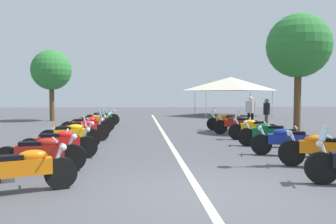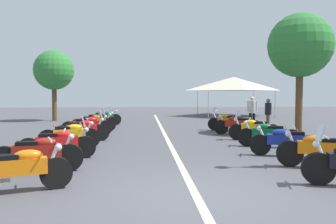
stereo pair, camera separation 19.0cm
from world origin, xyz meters
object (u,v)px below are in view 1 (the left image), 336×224
(traffic_cone_1, at_px, (53,130))
(bystander_0, at_px, (267,112))
(motorcycle_left_row_7, at_px, (97,120))
(motorcycle_right_row_3, at_px, (269,134))
(bystander_1, at_px, (251,110))
(motorcycle_right_row_6, at_px, (226,121))
(motorcycle_left_row_3, at_px, (70,135))
(motorcycle_left_row_0, at_px, (24,169))
(motorcycle_left_row_8, at_px, (103,118))
(roadside_tree_1, at_px, (51,70))
(motorcycle_left_row_5, at_px, (87,125))
(traffic_cone_2, at_px, (297,136))
(event_tent, at_px, (231,84))
(motorcycle_left_row_4, at_px, (82,130))
(motorcycle_left_row_6, at_px, (93,122))
(traffic_cone_0, at_px, (284,133))
(motorcycle_right_row_4, at_px, (253,128))
(roadside_tree_0, at_px, (299,46))
(motorcycle_left_row_1, at_px, (41,153))
(motorcycle_right_row_1, at_px, (322,149))
(motorcycle_right_row_2, at_px, (288,141))
(motorcycle_right_row_5, at_px, (237,124))
(motorcycle_left_row_2, at_px, (60,143))

(traffic_cone_1, xyz_separation_m, bystander_0, (1.59, -10.09, 0.64))
(motorcycle_left_row_7, distance_m, motorcycle_right_row_3, 9.63)
(bystander_0, xyz_separation_m, bystander_1, (0.66, 0.60, 0.06))
(motorcycle_right_row_6, bearing_deg, motorcycle_left_row_3, 58.47)
(motorcycle_left_row_7, bearing_deg, motorcycle_right_row_6, -25.61)
(motorcycle_left_row_0, xyz_separation_m, traffic_cone_1, (8.58, 1.56, -0.16))
(motorcycle_left_row_8, bearing_deg, roadside_tree_1, 112.03)
(motorcycle_left_row_0, height_order, motorcycle_left_row_5, motorcycle_left_row_5)
(traffic_cone_2, bearing_deg, event_tent, -6.36)
(motorcycle_left_row_4, bearing_deg, traffic_cone_2, -27.61)
(bystander_0, bearing_deg, motorcycle_left_row_6, -168.14)
(motorcycle_left_row_3, bearing_deg, traffic_cone_0, -3.94)
(motorcycle_left_row_6, xyz_separation_m, motorcycle_right_row_4, (-3.40, -6.77, 0.00))
(motorcycle_left_row_7, relative_size, motorcycle_right_row_3, 0.96)
(motorcycle_left_row_0, relative_size, roadside_tree_1, 0.40)
(motorcycle_left_row_7, bearing_deg, roadside_tree_0, -28.76)
(motorcycle_left_row_1, height_order, bystander_1, bystander_1)
(motorcycle_left_row_3, xyz_separation_m, motorcycle_left_row_8, (8.34, -0.19, -0.00))
(motorcycle_left_row_3, height_order, motorcycle_right_row_6, motorcycle_right_row_6)
(motorcycle_right_row_3, relative_size, roadside_tree_1, 0.43)
(motorcycle_left_row_3, distance_m, motorcycle_left_row_6, 5.09)
(motorcycle_left_row_6, bearing_deg, motorcycle_left_row_3, -107.92)
(motorcycle_left_row_5, bearing_deg, motorcycle_left_row_0, -105.32)
(motorcycle_left_row_0, xyz_separation_m, event_tent, (21.11, -9.65, 2.20))
(motorcycle_right_row_6, height_order, event_tent, event_tent)
(roadside_tree_1, bearing_deg, motorcycle_right_row_1, -146.20)
(motorcycle_right_row_6, bearing_deg, event_tent, -85.70)
(motorcycle_left_row_5, height_order, event_tent, event_tent)
(motorcycle_left_row_1, height_order, motorcycle_right_row_6, motorcycle_right_row_6)
(motorcycle_right_row_2, bearing_deg, traffic_cone_0, -94.93)
(motorcycle_right_row_6, bearing_deg, motorcycle_right_row_4, 113.84)
(motorcycle_left_row_5, bearing_deg, motorcycle_left_row_6, 72.66)
(motorcycle_right_row_1, distance_m, motorcycle_right_row_5, 6.89)
(motorcycle_left_row_3, height_order, traffic_cone_2, motorcycle_left_row_3)
(motorcycle_left_row_5, relative_size, motorcycle_left_row_8, 1.11)
(motorcycle_left_row_2, height_order, bystander_1, bystander_1)
(traffic_cone_1, distance_m, roadside_tree_0, 11.70)
(motorcycle_left_row_5, bearing_deg, bystander_1, 0.19)
(motorcycle_right_row_4, relative_size, traffic_cone_2, 3.32)
(traffic_cone_0, relative_size, traffic_cone_2, 1.00)
(motorcycle_left_row_7, relative_size, motorcycle_right_row_2, 0.93)
(motorcycle_left_row_4, distance_m, motorcycle_right_row_5, 6.79)
(traffic_cone_1, relative_size, bystander_0, 0.38)
(motorcycle_right_row_2, relative_size, traffic_cone_2, 3.44)
(motorcycle_right_row_2, distance_m, roadside_tree_0, 7.33)
(roadside_tree_1, bearing_deg, motorcycle_left_row_4, -160.45)
(traffic_cone_1, xyz_separation_m, roadside_tree_1, (8.61, 2.17, 3.11))
(motorcycle_left_row_5, bearing_deg, motorcycle_right_row_4, -30.29)
(motorcycle_right_row_1, relative_size, bystander_1, 1.21)
(roadside_tree_0, bearing_deg, motorcycle_left_row_3, 111.68)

